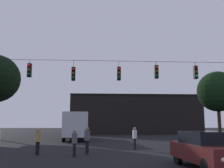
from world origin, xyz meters
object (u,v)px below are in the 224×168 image
(pedestrian_trailing, at_px, (87,139))
(tree_left_silhouette, at_px, (218,92))
(car_near_right, at_px, (208,149))
(pedestrian_crossing_center, at_px, (74,142))
(pedestrian_crossing_right, at_px, (38,140))
(pedestrian_far_side, at_px, (135,137))
(city_bus, at_px, (75,123))

(pedestrian_trailing, relative_size, tree_left_silhouette, 0.20)
(car_near_right, height_order, pedestrian_crossing_center, car_near_right)
(pedestrian_crossing_right, height_order, pedestrian_far_side, pedestrian_far_side)
(city_bus, height_order, car_near_right, city_bus)
(car_near_right, xyz_separation_m, tree_left_silhouette, (9.96, 19.36, 4.84))
(car_near_right, relative_size, tree_left_silhouette, 0.55)
(pedestrian_crossing_right, bearing_deg, city_bus, 86.23)
(city_bus, distance_m, pedestrian_trailing, 14.90)
(pedestrian_crossing_center, xyz_separation_m, pedestrian_far_side, (3.97, 3.62, 0.06))
(pedestrian_crossing_right, xyz_separation_m, pedestrian_far_side, (6.21, 2.65, 0.02))
(pedestrian_crossing_right, relative_size, pedestrian_trailing, 0.95)
(car_near_right, bearing_deg, pedestrian_crossing_right, 146.71)
(pedestrian_crossing_center, height_order, pedestrian_crossing_right, pedestrian_crossing_right)
(pedestrian_crossing_right, relative_size, pedestrian_far_side, 0.98)
(city_bus, xyz_separation_m, pedestrian_far_side, (5.22, -12.40, -0.97))
(city_bus, xyz_separation_m, tree_left_silhouette, (17.03, -0.98, 3.77))
(city_bus, xyz_separation_m, pedestrian_crossing_center, (1.25, -16.02, -1.03))
(city_bus, relative_size, pedestrian_far_side, 7.01)
(city_bus, xyz_separation_m, pedestrian_trailing, (1.93, -14.75, -0.94))
(pedestrian_trailing, bearing_deg, tree_left_silhouette, 42.34)
(pedestrian_trailing, height_order, pedestrian_far_side, pedestrian_trailing)
(car_near_right, height_order, pedestrian_far_side, pedestrian_far_side)
(pedestrian_crossing_center, distance_m, tree_left_silhouette, 22.32)
(pedestrian_trailing, bearing_deg, pedestrian_crossing_right, -174.03)
(pedestrian_far_side, distance_m, tree_left_silhouette, 17.10)
(car_near_right, xyz_separation_m, pedestrian_crossing_center, (-5.82, 4.33, 0.04))
(car_near_right, xyz_separation_m, pedestrian_trailing, (-5.14, 5.60, 0.13))
(city_bus, relative_size, pedestrian_trailing, 6.80)
(city_bus, height_order, pedestrian_crossing_right, city_bus)
(city_bus, relative_size, pedestrian_crossing_right, 7.18)
(pedestrian_crossing_right, distance_m, pedestrian_far_side, 6.75)
(city_bus, distance_m, car_near_right, 21.57)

